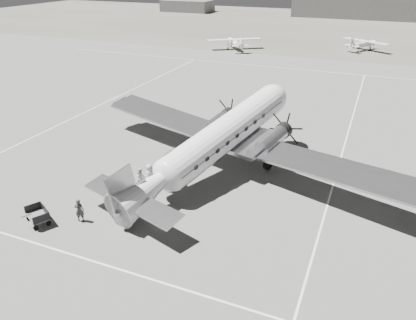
% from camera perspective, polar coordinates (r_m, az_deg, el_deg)
% --- Properties ---
extents(ground, '(260.00, 260.00, 0.00)m').
position_cam_1_polar(ground, '(36.07, -2.19, -0.80)').
color(ground, slate).
rests_on(ground, ground).
extents(taxi_line_near, '(60.00, 0.15, 0.01)m').
position_cam_1_polar(taxi_line_near, '(26.09, -15.54, -13.65)').
color(taxi_line_near, white).
rests_on(taxi_line_near, ground).
extents(taxi_line_right, '(0.15, 80.00, 0.01)m').
position_cam_1_polar(taxi_line_right, '(33.40, 16.92, -4.35)').
color(taxi_line_right, white).
rests_on(taxi_line_right, ground).
extents(taxi_line_left, '(0.15, 60.00, 0.01)m').
position_cam_1_polar(taxi_line_left, '(52.92, -15.58, 7.15)').
color(taxi_line_left, white).
rests_on(taxi_line_left, ground).
extents(taxi_line_horizon, '(90.00, 0.15, 0.01)m').
position_cam_1_polar(taxi_line_horizon, '(72.33, 11.51, 12.50)').
color(taxi_line_horizon, white).
rests_on(taxi_line_horizon, ground).
extents(grass_infield, '(260.00, 90.00, 0.01)m').
position_cam_1_polar(grass_infield, '(125.94, 17.12, 17.50)').
color(grass_infield, '#666556').
rests_on(grass_infield, ground).
extents(hangar_main, '(42.00, 14.00, 6.60)m').
position_cam_1_polar(hangar_main, '(149.95, 20.56, 19.51)').
color(hangar_main, slate).
rests_on(hangar_main, ground).
extents(shed_secondary, '(18.00, 10.00, 4.00)m').
position_cam_1_polar(shed_secondary, '(160.31, -2.92, 20.85)').
color(shed_secondary, '#5F5F5F').
rests_on(shed_secondary, ground).
extents(dc3_airliner, '(36.40, 30.15, 5.96)m').
position_cam_1_polar(dc3_airliner, '(33.41, 1.33, 2.59)').
color(dc3_airliner, '#A6A6A8').
rests_on(dc3_airliner, ground).
extents(light_plane_left, '(14.55, 14.04, 2.35)m').
position_cam_1_polar(light_plane_left, '(87.58, 3.78, 16.02)').
color(light_plane_left, white).
rests_on(light_plane_left, ground).
extents(light_plane_right, '(13.47, 12.84, 2.19)m').
position_cam_1_polar(light_plane_right, '(92.12, 21.05, 14.87)').
color(light_plane_right, white).
rests_on(light_plane_right, ground).
extents(baggage_cart_near, '(2.24, 1.96, 1.05)m').
position_cam_1_polar(baggage_cart_near, '(31.44, -11.98, -4.63)').
color(baggage_cart_near, '#5F5F5F').
rests_on(baggage_cart_near, ground).
extents(baggage_cart_far, '(2.37, 2.14, 1.10)m').
position_cam_1_polar(baggage_cart_far, '(30.51, -22.83, -7.27)').
color(baggage_cart_far, '#5F5F5F').
rests_on(baggage_cart_far, ground).
extents(ground_crew, '(0.74, 0.64, 1.71)m').
position_cam_1_polar(ground_crew, '(29.57, -17.64, -6.75)').
color(ground_crew, '#2A2A2A').
rests_on(ground_crew, ground).
extents(ramp_agent, '(1.13, 1.19, 1.95)m').
position_cam_1_polar(ramp_agent, '(32.27, -9.35, -2.63)').
color(ramp_agent, silver).
rests_on(ramp_agent, ground).
extents(passenger, '(0.64, 0.95, 1.90)m').
position_cam_1_polar(passenger, '(32.78, -8.20, -2.12)').
color(passenger, silver).
rests_on(passenger, ground).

